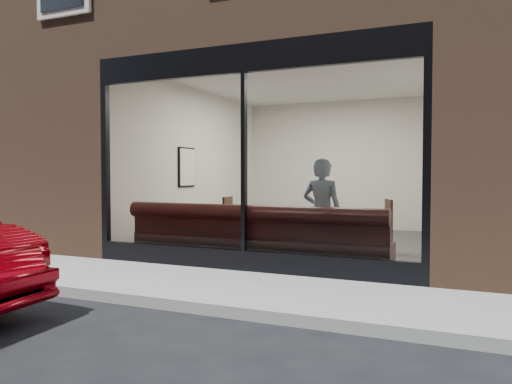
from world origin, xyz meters
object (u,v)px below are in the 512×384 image
at_px(cafe_table_right, 335,217).
at_px(cafe_chair_left, 218,234).
at_px(banquette, 255,251).
at_px(cafe_chair_right, 377,241).
at_px(cafe_table_left, 186,210).
at_px(person, 322,213).

distance_m(cafe_table_right, cafe_chair_left, 2.77).
relative_size(banquette, cafe_chair_right, 10.70).
xyz_separation_m(banquette, cafe_table_left, (-1.69, 0.80, 0.52)).
xyz_separation_m(cafe_chair_left, cafe_chair_right, (2.94, 0.21, 0.00)).
distance_m(person, cafe_chair_right, 1.68).
height_order(cafe_table_right, cafe_chair_left, cafe_table_right).
bearing_deg(cafe_table_right, cafe_chair_left, 157.78).
bearing_deg(cafe_chair_left, banquette, 126.22).
bearing_deg(banquette, cafe_chair_right, 50.42).
relative_size(cafe_table_left, cafe_chair_left, 1.28).
xyz_separation_m(cafe_table_left, cafe_table_right, (2.75, -0.25, 0.00)).
height_order(person, cafe_table_left, person).
bearing_deg(person, cafe_chair_left, -24.71).
distance_m(cafe_table_left, cafe_chair_right, 3.36).
distance_m(cafe_chair_left, cafe_chair_right, 2.95).
xyz_separation_m(cafe_table_left, cafe_chair_left, (0.23, 0.78, -0.50)).
height_order(banquette, cafe_chair_right, banquette).
relative_size(banquette, cafe_table_left, 6.74).
bearing_deg(person, cafe_table_left, -7.32).
relative_size(banquette, cafe_chair_left, 8.64).
xyz_separation_m(banquette, cafe_table_right, (1.06, 0.55, 0.52)).
xyz_separation_m(cafe_table_right, cafe_chair_right, (0.42, 1.24, -0.50)).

